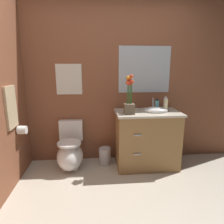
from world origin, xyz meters
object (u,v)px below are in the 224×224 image
Objects in this scene: trash_bin at (105,156)px; vanity_cabinet at (147,138)px; soap_bottle at (157,105)px; hand_wash_bottle at (166,105)px; lotion_bottle at (165,104)px; flower_vase at (129,99)px; toilet at (70,152)px; wall_mirror at (144,70)px; wall_poster at (69,79)px; hanging_towel at (11,107)px; toilet_paper_roll at (22,130)px.

vanity_cabinet is at bearing -7.63° from trash_bin.
hand_wash_bottle reaches higher than soap_bottle.
vanity_cabinet is at bearing -162.89° from soap_bottle.
flower_vase is at bearing -164.25° from lotion_bottle.
toilet is 0.86× the size of wall_mirror.
lotion_bottle is 1.22m from trash_bin.
trash_bin is (-0.88, 0.12, -0.81)m from hand_wash_bottle.
wall_poster reaches higher than lotion_bottle.
vanity_cabinet reaches higher than toilet.
lotion_bottle is at bearing 15.75° from flower_vase.
flower_vase reaches higher than hand_wash_bottle.
flower_vase is 0.48m from soap_bottle.
wall_poster reaches higher than toilet.
trash_bin is 0.60× the size of wall_poster.
hand_wash_bottle is at bearing -13.14° from wall_poster.
hand_wash_bottle reaches higher than toilet.
hanging_towel is (-1.94, -0.34, 0.08)m from soap_bottle.
wall_mirror reaches higher than soap_bottle.
flower_vase is at bearing -28.42° from trash_bin.
trash_bin is 1.50m from hanging_towel.
flower_vase is 1.51m from hanging_towel.
soap_bottle is 0.13m from hand_wash_bottle.
hanging_towel is at bearing -161.69° from trash_bin.
vanity_cabinet is 2.27× the size of wall_poster.
vanity_cabinet is at bearing 18.07° from flower_vase.
wall_poster is at bearing 155.47° from flower_vase.
lotion_bottle is at bearing -39.62° from wall_mirror.
flower_vase is at bearing -173.42° from hand_wash_bottle.
lotion_bottle is at bearing 9.96° from hanging_towel.
lotion_bottle is at bearing -1.30° from trash_bin.
vanity_cabinet is at bearing -166.82° from lotion_bottle.
soap_bottle is 1.91m from toilet_paper_roll.
flower_vase is 2.64× the size of hand_wash_bottle.
hanging_towel reaches higher than hand_wash_bottle.
flower_vase is 0.56m from hand_wash_bottle.
wall_mirror is (-0.00, 0.29, 1.01)m from vanity_cabinet.
toilet is at bearing -173.59° from trash_bin.
vanity_cabinet is 1.91m from hanging_towel.
trash_bin is 0.52× the size of hanging_towel.
wall_mirror is (0.30, 0.39, 0.39)m from flower_vase.
hand_wash_bottle is 0.45× the size of wall_poster.
hand_wash_bottle is 0.76× the size of trash_bin.
toilet_paper_roll is at bearing -176.09° from hand_wash_bottle.
wall_mirror reaches higher than trash_bin.
vanity_cabinet is 1.48m from wall_poster.
wall_mirror is 1.94m from hanging_towel.
hand_wash_bottle is at bearing -52.34° from wall_mirror.
trash_bin is 1.47m from wall_mirror.
toilet_paper_roll is (-2.01, -0.23, -0.27)m from lotion_bottle.
trash_bin is at bearing 178.70° from lotion_bottle.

